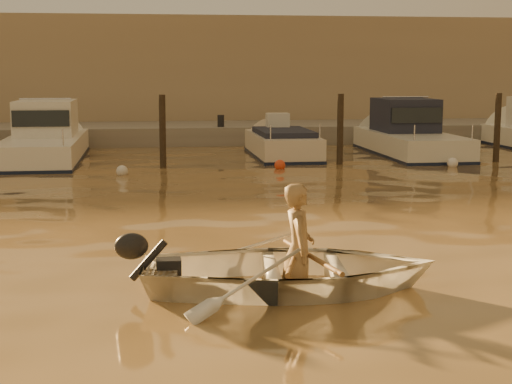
{
  "coord_description": "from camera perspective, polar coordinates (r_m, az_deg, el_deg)",
  "views": [
    {
      "loc": [
        -0.66,
        -7.82,
        2.67
      ],
      "look_at": [
        1.05,
        4.33,
        0.75
      ],
      "focal_mm": 55.0,
      "sensor_mm": 36.0,
      "label": 1
    }
  ],
  "objects": [
    {
      "name": "waterfront_building",
      "position": [
        34.83,
        -7.02,
        8.39
      ],
      "size": [
        46.0,
        7.0,
        4.8
      ],
      "primitive_type": "cube",
      "color": "#9E8466",
      "rests_on": "quay"
    },
    {
      "name": "moored_boat_4",
      "position": [
        25.31,
        11.16,
        4.09
      ],
      "size": [
        2.13,
        6.6,
        1.75
      ],
      "primitive_type": null,
      "color": "silver",
      "rests_on": "ground_plane"
    },
    {
      "name": "moored_boat_2",
      "position": [
        24.1,
        -15.14,
        3.72
      ],
      "size": [
        2.12,
        7.17,
        1.75
      ],
      "primitive_type": null,
      "color": "white",
      "rests_on": "ground_plane"
    },
    {
      "name": "person",
      "position": [
        9.57,
        3.12,
        -4.17
      ],
      "size": [
        0.44,
        0.62,
        1.62
      ],
      "primitive_type": "imported",
      "rotation": [
        0.0,
        0.0,
        1.49
      ],
      "color": "olive",
      "rests_on": "dinghy"
    },
    {
      "name": "oar_port",
      "position": [
        9.61,
        4.01,
        -4.68
      ],
      "size": [
        0.32,
        2.09,
        0.13
      ],
      "primitive_type": "cylinder",
      "rotation": [
        1.54,
        0.0,
        0.12
      ],
      "color": "brown",
      "rests_on": "dinghy"
    },
    {
      "name": "moored_boat_3",
      "position": [
        24.31,
        1.92,
        3.12
      ],
      "size": [
        1.77,
        5.22,
        0.95
      ],
      "primitive_type": null,
      "color": "beige",
      "rests_on": "ground_plane"
    },
    {
      "name": "fender_d",
      "position": [
        21.31,
        1.75,
        1.96
      ],
      "size": [
        0.3,
        0.3,
        0.3
      ],
      "primitive_type": "sphere",
      "color": "red",
      "rests_on": "ground_plane"
    },
    {
      "name": "outboard_motor",
      "position": [
        9.59,
        -6.49,
        -5.61
      ],
      "size": [
        0.93,
        0.47,
        0.7
      ],
      "primitive_type": null,
      "rotation": [
        0.0,
        0.0,
        -0.08
      ],
      "color": "black",
      "rests_on": "dinghy"
    },
    {
      "name": "piling_3",
      "position": [
        22.37,
        6.14,
        4.31
      ],
      "size": [
        0.18,
        0.18,
        2.2
      ],
      "primitive_type": "cylinder",
      "color": "#2D2319",
      "rests_on": "ground_plane"
    },
    {
      "name": "dinghy",
      "position": [
        9.62,
        2.51,
        -5.67
      ],
      "size": [
        3.8,
        2.86,
        0.75
      ],
      "primitive_type": "imported",
      "rotation": [
        0.0,
        0.0,
        1.49
      ],
      "color": "silver",
      "rests_on": "ground_plane"
    },
    {
      "name": "oar_starboard",
      "position": [
        9.59,
        2.82,
        -4.7
      ],
      "size": [
        0.6,
        2.05,
        0.13
      ],
      "primitive_type": "cylinder",
      "rotation": [
        1.54,
        0.0,
        -0.26
      ],
      "color": "brown",
      "rests_on": "dinghy"
    },
    {
      "name": "piling_2",
      "position": [
        21.7,
        -6.81,
        4.15
      ],
      "size": [
        0.18,
        0.18,
        2.2
      ],
      "primitive_type": "cylinder",
      "color": "#2D2319",
      "rests_on": "ground_plane"
    },
    {
      "name": "ground_plane",
      "position": [
        8.29,
        -3.07,
        -9.91
      ],
      "size": [
        160.0,
        160.0,
        0.0
      ],
      "primitive_type": "plane",
      "color": "brown",
      "rests_on": "ground"
    },
    {
      "name": "piling_4",
      "position": [
        23.96,
        17.14,
        4.26
      ],
      "size": [
        0.18,
        0.18,
        2.2
      ],
      "primitive_type": "cylinder",
      "color": "#2D2319",
      "rests_on": "ground_plane"
    },
    {
      "name": "quay",
      "position": [
        29.44,
        -6.74,
        3.92
      ],
      "size": [
        52.0,
        4.0,
        1.0
      ],
      "primitive_type": "cube",
      "color": "gray",
      "rests_on": "ground_plane"
    },
    {
      "name": "fender_e",
      "position": [
        22.47,
        14.1,
        2.06
      ],
      "size": [
        0.3,
        0.3,
        0.3
      ],
      "primitive_type": "sphere",
      "color": "silver",
      "rests_on": "ground_plane"
    },
    {
      "name": "fender_c",
      "position": [
        20.35,
        -9.72,
        1.51
      ],
      "size": [
        0.3,
        0.3,
        0.3
      ],
      "primitive_type": "sphere",
      "color": "silver",
      "rests_on": "ground_plane"
    }
  ]
}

